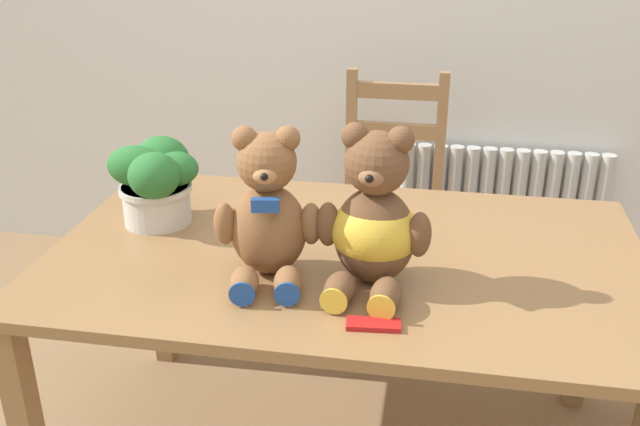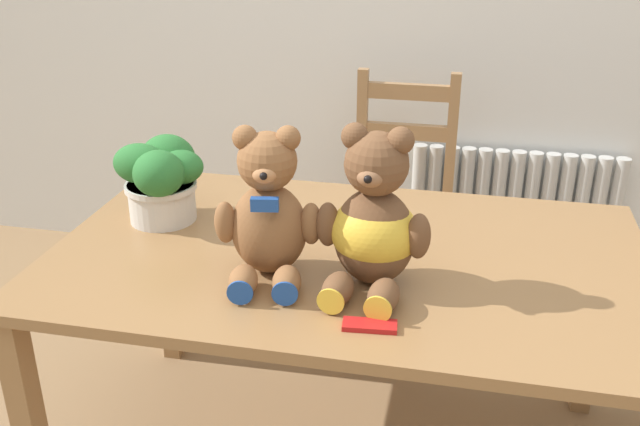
# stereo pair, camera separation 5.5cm
# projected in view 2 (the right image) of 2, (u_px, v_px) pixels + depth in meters

# --- Properties ---
(radiator) EXTENTS (0.88, 0.10, 0.61)m
(radiator) POSITION_uv_depth(u_px,v_px,m) (511.00, 226.00, 3.06)
(radiator) COLOR beige
(radiator) RESTS_ON ground_plane
(dining_table) EXTENTS (1.54, 0.94, 0.72)m
(dining_table) POSITION_uv_depth(u_px,v_px,m) (347.00, 279.00, 1.89)
(dining_table) COLOR olive
(dining_table) RESTS_ON ground_plane
(wooden_chair_behind) EXTENTS (0.39, 0.45, 0.96)m
(wooden_chair_behind) POSITION_uv_depth(u_px,v_px,m) (399.00, 210.00, 2.76)
(wooden_chair_behind) COLOR #997047
(wooden_chair_behind) RESTS_ON ground_plane
(teddy_bear_left) EXTENTS (0.26, 0.28, 0.37)m
(teddy_bear_left) POSITION_uv_depth(u_px,v_px,m) (268.00, 213.00, 1.69)
(teddy_bear_left) COLOR brown
(teddy_bear_left) RESTS_ON dining_table
(teddy_bear_right) EXTENTS (0.27, 0.29, 0.39)m
(teddy_bear_right) POSITION_uv_depth(u_px,v_px,m) (374.00, 224.00, 1.65)
(teddy_bear_right) COLOR brown
(teddy_bear_right) RESTS_ON dining_table
(potted_plant) EXTENTS (0.24, 0.26, 0.23)m
(potted_plant) POSITION_uv_depth(u_px,v_px,m) (161.00, 176.00, 1.99)
(potted_plant) COLOR beige
(potted_plant) RESTS_ON dining_table
(chocolate_bar) EXTENTS (0.12, 0.06, 0.01)m
(chocolate_bar) POSITION_uv_depth(u_px,v_px,m) (370.00, 325.00, 1.53)
(chocolate_bar) COLOR red
(chocolate_bar) RESTS_ON dining_table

